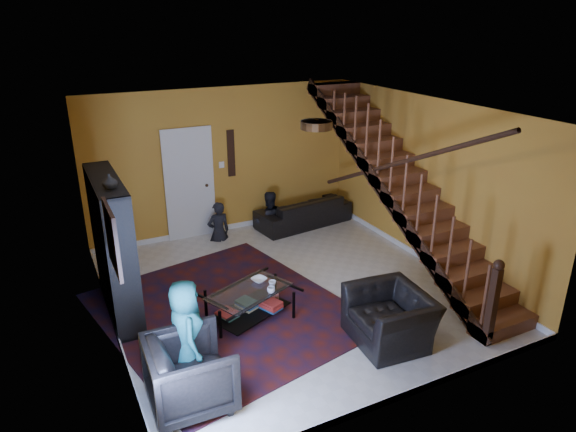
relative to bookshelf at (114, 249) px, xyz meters
name	(u,v)px	position (x,y,z in m)	size (l,w,h in m)	color
floor	(288,291)	(2.40, -0.60, -0.96)	(5.50, 5.50, 0.00)	beige
room	(181,270)	(1.07, 0.73, -0.91)	(5.50, 5.50, 5.50)	#C18B2A
staircase	(404,186)	(4.53, -0.60, 0.43)	(0.95, 5.02, 3.18)	brown
bookshelf	(114,249)	(0.00, 0.00, 0.00)	(0.35, 1.80, 2.00)	black
door	(190,186)	(1.70, 2.12, 0.06)	(0.82, 0.05, 2.05)	silver
framed_picture	(112,239)	(-0.17, -1.50, 0.79)	(0.04, 0.74, 0.74)	maroon
wall_hanging	(231,153)	(2.55, 2.13, 0.59)	(0.14, 0.03, 0.90)	black
ceiling_fixture	(317,125)	(2.40, -1.40, 1.78)	(0.40, 0.40, 0.10)	#3F2814
rug	(225,311)	(1.32, -0.74, -0.96)	(3.13, 3.57, 0.02)	#42120B
sofa	(303,211)	(3.90, 1.70, -0.68)	(1.95, 0.76, 0.57)	black
armchair_left	(190,373)	(0.35, -2.36, -0.56)	(0.87, 0.89, 0.81)	black
armchair_right	(390,317)	(3.02, -2.35, -0.62)	(1.06, 0.92, 0.69)	black
person_adult_a	(219,232)	(2.10, 1.75, -0.81)	(0.44, 0.29, 1.20)	black
person_adult_b	(269,222)	(3.15, 1.75, -0.79)	(0.61, 0.47, 1.25)	black
person_child	(186,331)	(0.45, -1.91, -0.33)	(0.62, 0.40, 1.27)	#195A5F
coffee_table	(250,302)	(1.58, -1.05, -0.71)	(1.31, 1.06, 0.44)	black
cup_a	(271,290)	(1.83, -1.24, -0.48)	(0.11, 0.11, 0.09)	#999999
cup_b	(272,284)	(1.91, -1.10, -0.48)	(0.10, 0.10, 0.10)	#999999
bowl	(259,280)	(1.81, -0.86, -0.50)	(0.21, 0.21, 0.05)	#999999
vase	(110,181)	(0.00, -0.50, 1.13)	(0.18, 0.18, 0.19)	#999999
popcorn_bucket	(274,299)	(2.02, -0.91, -0.86)	(0.15, 0.15, 0.18)	red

